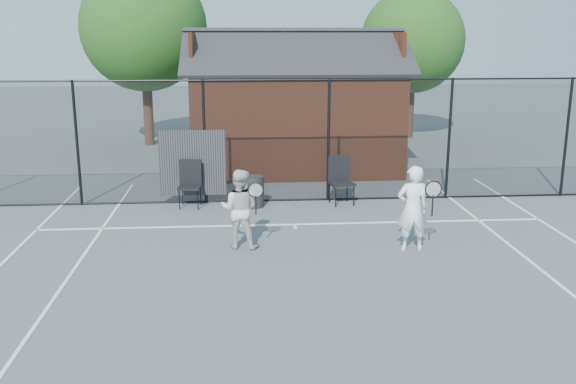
{
  "coord_description": "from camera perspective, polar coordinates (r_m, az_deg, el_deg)",
  "views": [
    {
      "loc": [
        -1.13,
        -10.31,
        4.09
      ],
      "look_at": [
        -0.25,
        1.55,
        1.1
      ],
      "focal_mm": 40.0,
      "sensor_mm": 36.0,
      "label": 1
    }
  ],
  "objects": [
    {
      "name": "fence",
      "position": [
        15.56,
        -1.16,
        4.33
      ],
      "size": [
        22.04,
        3.0,
        3.0
      ],
      "color": "black",
      "rests_on": "ground"
    },
    {
      "name": "chair_right",
      "position": [
        15.51,
        4.8,
        0.95
      ],
      "size": [
        0.65,
        0.67,
        1.14
      ],
      "primitive_type": "cube",
      "rotation": [
        0.0,
        0.0,
        0.19
      ],
      "color": "black",
      "rests_on": "ground"
    },
    {
      "name": "player_back",
      "position": [
        12.36,
        -4.33,
        -1.5
      ],
      "size": [
        0.89,
        0.74,
        1.55
      ],
      "color": "silver",
      "rests_on": "ground"
    },
    {
      "name": "clubhouse",
      "position": [
        19.54,
        0.57,
        6.81
      ],
      "size": [
        6.5,
        4.36,
        4.19
      ],
      "color": "brown",
      "rests_on": "ground"
    },
    {
      "name": "tree_left",
      "position": [
        24.05,
        -12.69,
        14.02
      ],
      "size": [
        4.48,
        4.48,
        6.44
      ],
      "color": "black",
      "rests_on": "ground"
    },
    {
      "name": "tree_right",
      "position": [
        25.69,
        10.99,
        13.01
      ],
      "size": [
        3.97,
        3.97,
        5.7
      ],
      "color": "black",
      "rests_on": "ground"
    },
    {
      "name": "court_lines",
      "position": [
        9.94,
        2.68,
        -10.17
      ],
      "size": [
        11.02,
        18.0,
        0.01
      ],
      "color": "white",
      "rests_on": "ground"
    },
    {
      "name": "chair_left",
      "position": [
        15.38,
        -8.74,
        0.62
      ],
      "size": [
        0.57,
        0.59,
        1.09
      ],
      "primitive_type": "cube",
      "rotation": [
        0.0,
        0.0,
        -0.09
      ],
      "color": "black",
      "rests_on": "ground"
    },
    {
      "name": "waste_bin",
      "position": [
        15.32,
        -3.1,
        0.05
      ],
      "size": [
        0.54,
        0.54,
        0.75
      ],
      "primitive_type": "cylinder",
      "rotation": [
        0.0,
        0.0,
        0.05
      ],
      "color": "#262626",
      "rests_on": "ground"
    },
    {
      "name": "ground",
      "position": [
        11.15,
        1.86,
        -7.41
      ],
      "size": [
        80.0,
        80.0,
        0.0
      ],
      "primitive_type": "plane",
      "color": "#494F53",
      "rests_on": "ground"
    },
    {
      "name": "player_front",
      "position": [
        12.36,
        11.03,
        -1.44
      ],
      "size": [
        0.74,
        0.55,
        1.66
      ],
      "color": "white",
      "rests_on": "ground"
    }
  ]
}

